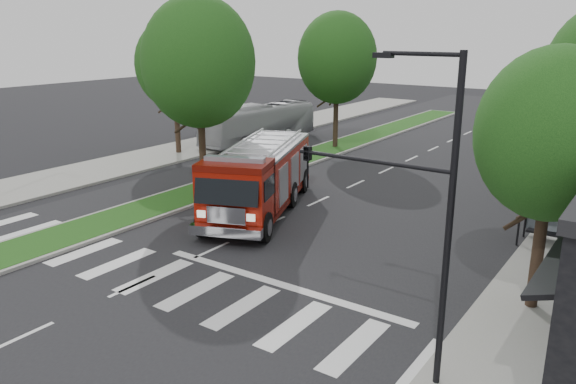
% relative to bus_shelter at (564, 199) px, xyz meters
% --- Properties ---
extents(ground, '(140.00, 140.00, 0.00)m').
position_rel_bus_shelter_xyz_m(ground, '(-11.20, -8.15, -2.04)').
color(ground, black).
rests_on(ground, ground).
extents(sidewalk_left, '(5.00, 80.00, 0.15)m').
position_rel_bus_shelter_xyz_m(sidewalk_left, '(-25.70, 1.85, -1.96)').
color(sidewalk_left, gray).
rests_on(sidewalk_left, ground).
extents(median, '(3.00, 50.00, 0.15)m').
position_rel_bus_shelter_xyz_m(median, '(-17.20, 9.85, -1.96)').
color(median, gray).
rests_on(median, ground).
extents(bus_shelter, '(3.20, 1.60, 2.61)m').
position_rel_bus_shelter_xyz_m(bus_shelter, '(0.00, 0.00, 0.00)').
color(bus_shelter, black).
rests_on(bus_shelter, ground).
extents(tree_right_near, '(4.40, 4.40, 8.05)m').
position_rel_bus_shelter_xyz_m(tree_right_near, '(0.30, -6.15, 3.47)').
color(tree_right_near, black).
rests_on(tree_right_near, ground).
extents(tree_median_near, '(5.80, 5.80, 10.16)m').
position_rel_bus_shelter_xyz_m(tree_median_near, '(-17.20, -2.15, 4.77)').
color(tree_median_near, black).
rests_on(tree_median_near, ground).
extents(tree_median_far, '(5.60, 5.60, 9.72)m').
position_rel_bus_shelter_xyz_m(tree_median_far, '(-17.20, 11.85, 4.45)').
color(tree_median_far, black).
rests_on(tree_median_far, ground).
extents(tree_left_mid, '(5.20, 5.20, 9.16)m').
position_rel_bus_shelter_xyz_m(tree_left_mid, '(-25.20, 3.85, 4.12)').
color(tree_left_mid, black).
rests_on(tree_left_mid, ground).
extents(streetlight_right_near, '(4.08, 0.22, 8.00)m').
position_rel_bus_shelter_xyz_m(streetlight_right_near, '(-1.59, -11.65, 2.63)').
color(streetlight_right_near, black).
rests_on(streetlight_right_near, ground).
extents(fire_engine, '(6.35, 10.30, 3.44)m').
position_rel_bus_shelter_xyz_m(fire_engine, '(-12.67, -3.14, -0.39)').
color(fire_engine, '#5D0C05').
rests_on(fire_engine, ground).
extents(city_bus, '(3.50, 10.80, 2.96)m').
position_rel_bus_shelter_xyz_m(city_bus, '(-23.20, 10.54, -0.56)').
color(city_bus, '#B4B4B9').
rests_on(city_bus, ground).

